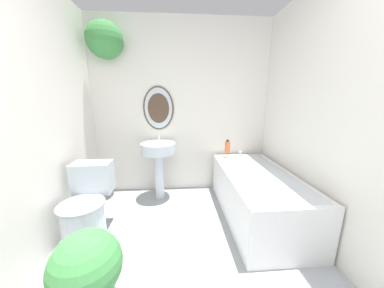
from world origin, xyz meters
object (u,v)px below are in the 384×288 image
at_px(pedestal_sink, 159,156).
at_px(bathtub, 257,193).
at_px(potted_plant, 87,269).
at_px(toilet, 87,208).
at_px(shampoo_bottle, 227,147).

height_order(pedestal_sink, bathtub, pedestal_sink).
xyz_separation_m(bathtub, potted_plant, (-1.47, -0.94, 0.04)).
relative_size(toilet, potted_plant, 1.27).
distance_m(pedestal_sink, bathtub, 1.31).
xyz_separation_m(pedestal_sink, shampoo_bottle, (0.95, 0.07, 0.09)).
bearing_deg(bathtub, potted_plant, -147.44).
bearing_deg(bathtub, pedestal_sink, 155.51).
height_order(shampoo_bottle, potted_plant, shampoo_bottle).
bearing_deg(potted_plant, pedestal_sink, 77.90).
relative_size(toilet, shampoo_bottle, 3.99).
relative_size(bathtub, potted_plant, 2.65).
bearing_deg(pedestal_sink, bathtub, -24.49).
height_order(pedestal_sink, shampoo_bottle, pedestal_sink).
relative_size(toilet, pedestal_sink, 0.81).
bearing_deg(potted_plant, bathtub, 32.56).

